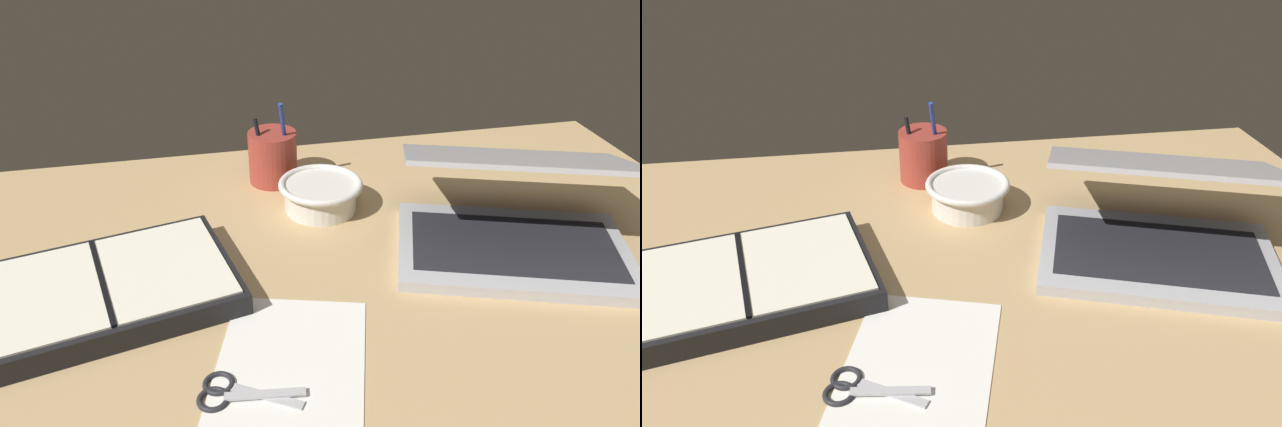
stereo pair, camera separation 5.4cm
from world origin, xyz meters
TOP-DOWN VIEW (x-y plane):
  - desk_top at (0.00, 0.00)cm, footprint 140.00×100.00cm
  - laptop at (29.65, 4.12)cm, footprint 43.75×40.90cm
  - bowl at (2.29, 22.18)cm, footprint 14.84×14.84cm
  - pen_cup at (-4.21, 34.87)cm, footprint 9.18×9.18cm
  - planner at (-33.10, 3.06)cm, footprint 40.25×30.90cm
  - scissors at (-17.69, -18.33)cm, footprint 12.75×8.05cm
  - paper_sheet_front at (-10.15, -16.84)cm, footprint 25.80×33.04cm

SIDE VIEW (x-z plane):
  - desk_top at x=0.00cm, z-range 0.00..2.00cm
  - paper_sheet_front at x=-10.15cm, z-range 2.00..2.16cm
  - scissors at x=-17.69cm, z-range 1.94..2.74cm
  - planner at x=-33.10cm, z-range 1.91..5.75cm
  - bowl at x=2.29cm, z-range 2.32..7.81cm
  - pen_cup at x=-4.21cm, z-range -1.32..15.39cm
  - laptop at x=29.65cm, z-range -1.29..15.66cm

